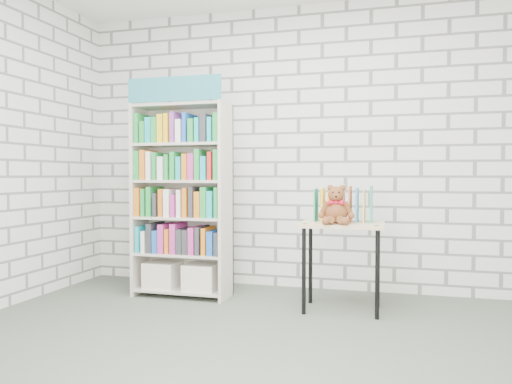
# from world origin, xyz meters

# --- Properties ---
(ground) EXTENTS (4.50, 4.50, 0.00)m
(ground) POSITION_xyz_m (0.00, 0.00, 0.00)
(ground) COLOR #485144
(ground) RESTS_ON ground
(room_shell) EXTENTS (4.52, 4.02, 2.81)m
(room_shell) POSITION_xyz_m (0.00, 0.00, 1.78)
(room_shell) COLOR silver
(room_shell) RESTS_ON ground
(bookshelf) EXTENTS (0.89, 0.35, 2.00)m
(bookshelf) POSITION_xyz_m (-0.97, 1.36, 0.91)
(bookshelf) COLOR beige
(bookshelf) RESTS_ON ground
(display_table) EXTENTS (0.69, 0.48, 0.73)m
(display_table) POSITION_xyz_m (0.51, 1.24, 0.63)
(display_table) COLOR #D4B07F
(display_table) RESTS_ON ground
(table_books) EXTENTS (0.48, 0.22, 0.28)m
(table_books) POSITION_xyz_m (0.51, 1.35, 0.87)
(table_books) COLOR teal
(table_books) RESTS_ON display_table
(teddy_bear) EXTENTS (0.29, 0.27, 0.32)m
(teddy_bear) POSITION_xyz_m (0.47, 1.14, 0.86)
(teddy_bear) COLOR brown
(teddy_bear) RESTS_ON display_table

